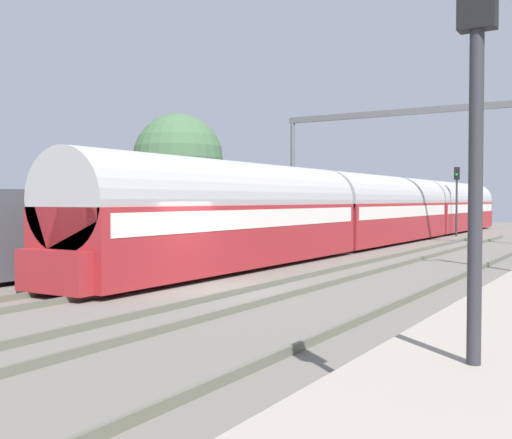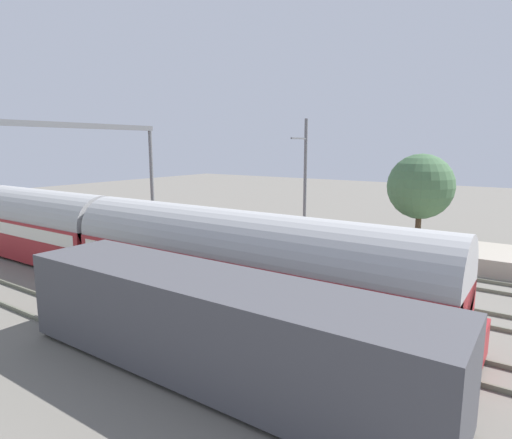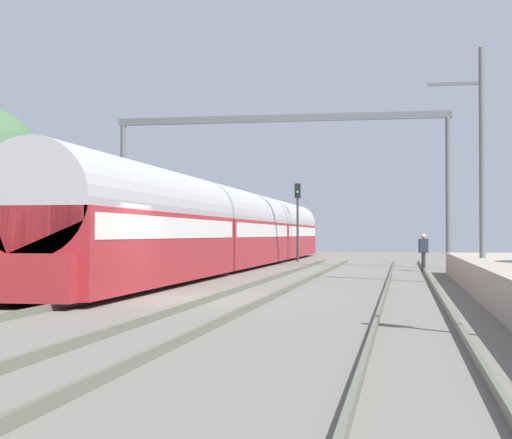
{
  "view_description": "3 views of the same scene",
  "coord_description": "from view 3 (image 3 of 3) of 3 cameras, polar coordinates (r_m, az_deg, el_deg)",
  "views": [
    {
      "loc": [
        10.51,
        -14.45,
        2.53
      ],
      "look_at": [
        -2.15,
        6.21,
        1.78
      ],
      "focal_mm": 43.55,
      "sensor_mm": 36.0,
      "label": 1
    },
    {
      "loc": [
        -15.08,
        -5.04,
        6.42
      ],
      "look_at": [
        1.5,
        6.3,
        2.94
      ],
      "focal_mm": 30.32,
      "sensor_mm": 36.0,
      "label": 2
    },
    {
      "loc": [
        6.23,
        -21.07,
        1.69
      ],
      "look_at": [
        -1.08,
        20.02,
        2.44
      ],
      "focal_mm": 58.14,
      "sensor_mm": 36.0,
      "label": 3
    }
  ],
  "objects": [
    {
      "name": "track_east",
      "position": [
        21.53,
        -0.87,
        -5.33
      ],
      "size": [
        1.52,
        60.0,
        0.16
      ],
      "color": "#606252",
      "rests_on": "ground"
    },
    {
      "name": "track_west",
      "position": [
        22.74,
        -11.62,
        -5.08
      ],
      "size": [
        1.52,
        60.0,
        0.16
      ],
      "color": "#606252",
      "rests_on": "ground"
    },
    {
      "name": "track_far_east",
      "position": [
        21.14,
        10.72,
        -5.39
      ],
      "size": [
        1.52,
        60.0,
        0.16
      ],
      "color": "#606252",
      "rests_on": "ground"
    },
    {
      "name": "catenary_gantry",
      "position": [
        42.78,
        1.66,
        4.68
      ],
      "size": [
        17.31,
        0.28,
        7.86
      ],
      "color": "#5B5D61",
      "rests_on": "ground"
    },
    {
      "name": "ground",
      "position": [
        22.04,
        -6.39,
        -5.43
      ],
      "size": [
        120.0,
        120.0,
        0.0
      ],
      "primitive_type": "plane",
      "color": "slate"
    },
    {
      "name": "passenger_train",
      "position": [
        42.76,
        -1.22,
        -0.66
      ],
      "size": [
        2.93,
        49.2,
        3.82
      ],
      "color": "maroon",
      "rests_on": "ground"
    },
    {
      "name": "catenary_pole_east_mid",
      "position": [
        28.91,
        15.2,
        3.88
      ],
      "size": [
        1.9,
        0.2,
        8.0
      ],
      "color": "#5B5D61",
      "rests_on": "ground"
    },
    {
      "name": "railway_signal_far",
      "position": [
        51.6,
        2.88,
        0.56
      ],
      "size": [
        0.36,
        0.3,
        4.87
      ],
      "color": "#2D2D33",
      "rests_on": "ground"
    },
    {
      "name": "person_crossing",
      "position": [
        38.85,
        11.45,
        -1.99
      ],
      "size": [
        0.45,
        0.33,
        1.73
      ],
      "rotation": [
        0.0,
        0.0,
        0.24
      ],
      "color": "#272727",
      "rests_on": "ground"
    }
  ]
}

